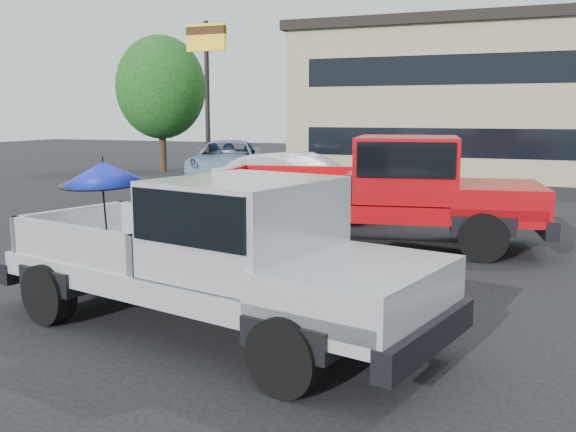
# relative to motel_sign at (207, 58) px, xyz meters

# --- Properties ---
(ground) EXTENTS (90.00, 90.00, 0.00)m
(ground) POSITION_rel_motel_sign_xyz_m (10.00, -14.00, -4.65)
(ground) COLOR black
(ground) RESTS_ON ground
(stripe_left) EXTENTS (0.12, 5.00, 0.01)m
(stripe_left) POSITION_rel_motel_sign_xyz_m (7.00, -12.00, -4.65)
(stripe_left) COLOR silver
(stripe_left) RESTS_ON ground
(motel_building) EXTENTS (20.40, 8.40, 6.30)m
(motel_building) POSITION_rel_motel_sign_xyz_m (12.00, 6.99, -1.45)
(motel_building) COLOR tan
(motel_building) RESTS_ON ground
(motel_sign) EXTENTS (1.60, 0.22, 6.00)m
(motel_sign) POSITION_rel_motel_sign_xyz_m (0.00, 0.00, 0.00)
(motel_sign) COLOR black
(motel_sign) RESTS_ON ground
(tree_left) EXTENTS (3.96, 3.96, 6.02)m
(tree_left) POSITION_rel_motel_sign_xyz_m (-4.00, 3.00, -0.92)
(tree_left) COLOR #332114
(tree_left) RESTS_ON ground
(silver_pickup) EXTENTS (5.99, 3.19, 2.06)m
(silver_pickup) POSITION_rel_motel_sign_xyz_m (8.75, -15.31, -3.60)
(silver_pickup) COLOR black
(silver_pickup) RESTS_ON ground
(red_pickup) EXTENTS (6.82, 3.36, 2.15)m
(red_pickup) POSITION_rel_motel_sign_xyz_m (9.38, -9.42, -3.47)
(red_pickup) COLOR black
(red_pickup) RESTS_ON ground
(silver_sedan) EXTENTS (5.02, 2.88, 1.57)m
(silver_sedan) POSITION_rel_motel_sign_xyz_m (6.12, -6.28, -3.87)
(silver_sedan) COLOR #B7BABF
(silver_sedan) RESTS_ON ground
(blue_suv) EXTENTS (4.63, 6.33, 1.60)m
(blue_suv) POSITION_rel_motel_sign_xyz_m (0.97, -0.27, -3.85)
(blue_suv) COLOR #7C93BA
(blue_suv) RESTS_ON ground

